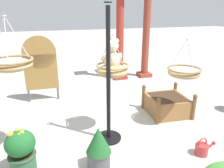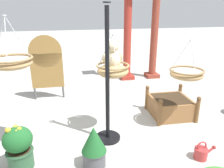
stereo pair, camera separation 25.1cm
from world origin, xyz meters
name	(u,v)px [view 1 (the left image)]	position (x,y,z in m)	size (l,w,h in m)	color
ground_plane	(112,133)	(0.00, 0.00, 0.00)	(40.00, 40.00, 0.00)	#ADAAA3
display_pole_central	(108,103)	(-0.10, -0.17, 0.69)	(0.44, 0.44, 2.29)	black
hanging_basket_with_teddy	(113,70)	(0.05, 0.08, 1.19)	(0.57, 0.57, 0.74)	tan
teddy_bear	(112,56)	(0.05, 0.11, 1.42)	(0.36, 0.32, 0.53)	beige
hanging_basket_left_high	(11,64)	(-1.50, -0.15, 1.46)	(0.59, 0.59, 0.75)	#A37F51
hanging_basket_right_low	(184,72)	(1.36, -0.09, 1.08)	(0.61, 0.61, 0.72)	#A37F51
greenhouse_pillar_left	(146,35)	(2.09, 3.08, 1.38)	(0.43, 0.43, 2.86)	brown
greenhouse_pillar_right	(120,40)	(1.21, 3.11, 1.26)	(0.45, 0.45, 2.62)	#9E2D23
wooden_planter_box	(167,104)	(1.39, 0.41, 0.22)	(0.92, 0.90, 0.57)	olive
potted_plant_tall_leafy	(99,147)	(-0.44, -0.82, 0.33)	(0.36, 0.36, 0.65)	#4C4C51
potted_plant_bushy_green	(21,151)	(-1.48, -0.60, 0.34)	(0.41, 0.41, 0.67)	#2D5638
display_sign_board	(40,64)	(-1.18, 1.94, 0.94)	(0.78, 0.07, 1.60)	olive
watering_can	(202,149)	(1.19, -1.01, 0.10)	(0.35, 0.20, 0.30)	#B23333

